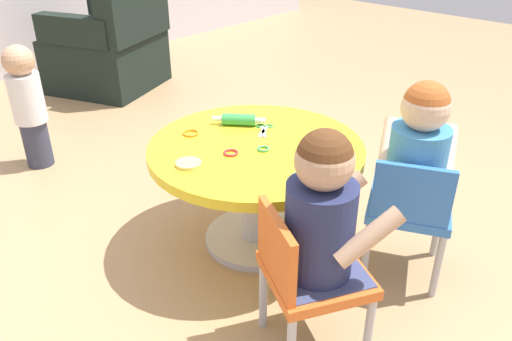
{
  "coord_description": "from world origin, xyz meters",
  "views": [
    {
      "loc": [
        -1.34,
        -1.23,
        1.35
      ],
      "look_at": [
        0.0,
        0.0,
        0.35
      ],
      "focal_mm": 35.91,
      "sensor_mm": 36.0,
      "label": 1
    }
  ],
  "objects": [
    {
      "name": "seated_child_right",
      "position": [
        0.26,
        -0.55,
        0.53
      ],
      "size": [
        0.43,
        0.39,
        0.51
      ],
      "color": "#3F4772",
      "rests_on": "ground"
    },
    {
      "name": "armchair_dark",
      "position": [
        0.72,
        2.15,
        0.31
      ],
      "size": [
        0.92,
        0.93,
        0.85
      ],
      "color": "black",
      "rests_on": "ground"
    },
    {
      "name": "rolling_pin",
      "position": [
        0.09,
        0.19,
        0.49
      ],
      "size": [
        0.16,
        0.2,
        0.05
      ],
      "color": "green",
      "rests_on": "craft_table"
    },
    {
      "name": "ground_plane",
      "position": [
        0.0,
        0.0,
        0.0
      ],
      "size": [
        10.0,
        10.0,
        0.0
      ],
      "primitive_type": "plane",
      "color": "tan"
    },
    {
      "name": "child_chair_left",
      "position": [
        -0.33,
        -0.51,
        0.31
      ],
      "size": [
        0.41,
        0.41,
        0.54
      ],
      "color": "#B7B7BC",
      "rests_on": "ground"
    },
    {
      "name": "toddler_standing",
      "position": [
        -0.29,
        1.37,
        0.36
      ],
      "size": [
        0.17,
        0.17,
        0.67
      ],
      "color": "#33384C",
      "rests_on": "ground"
    },
    {
      "name": "cookie_cutter_0",
      "position": [
        -0.12,
        0.02,
        0.47
      ],
      "size": [
        0.06,
        0.06,
        0.01
      ],
      "primitive_type": "torus",
      "color": "red",
      "rests_on": "craft_table"
    },
    {
      "name": "cookie_cutter_2",
      "position": [
        -0.11,
        0.27,
        0.47
      ],
      "size": [
        0.07,
        0.07,
        0.01
      ],
      "primitive_type": "torus",
      "color": "orange",
      "rests_on": "craft_table"
    },
    {
      "name": "craft_scissors",
      "position": [
        0.13,
        0.08,
        0.47
      ],
      "size": [
        0.14,
        0.12,
        0.01
      ],
      "color": "silver",
      "rests_on": "craft_table"
    },
    {
      "name": "craft_table",
      "position": [
        0.0,
        0.0,
        0.35
      ],
      "size": [
        0.86,
        0.86,
        0.46
      ],
      "color": "silver",
      "rests_on": "ground"
    },
    {
      "name": "child_chair_right",
      "position": [
        0.23,
        -0.57,
        0.31
      ],
      "size": [
        0.4,
        0.4,
        0.54
      ],
      "color": "#B7B7BC",
      "rests_on": "ground"
    },
    {
      "name": "cookie_cutter_1",
      "position": [
        -0.01,
        -0.05,
        0.47
      ],
      "size": [
        0.05,
        0.05,
        0.01
      ],
      "primitive_type": "torus",
      "color": "#4CB259",
      "rests_on": "craft_table"
    },
    {
      "name": "playdough_blob_0",
      "position": [
        -0.29,
        0.07,
        0.47
      ],
      "size": [
        0.1,
        0.1,
        0.01
      ],
      "primitive_type": "cylinder",
      "color": "#F2CC72",
      "rests_on": "craft_table"
    },
    {
      "name": "seated_child_left",
      "position": [
        -0.29,
        -0.53,
        0.53
      ],
      "size": [
        0.43,
        0.4,
        0.51
      ],
      "color": "#3F4772",
      "rests_on": "ground"
    }
  ]
}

